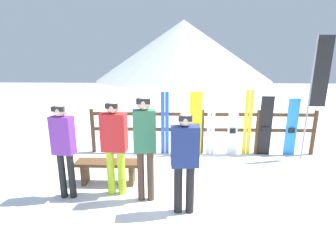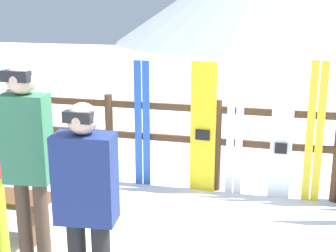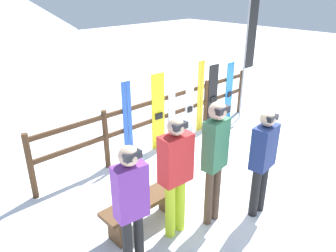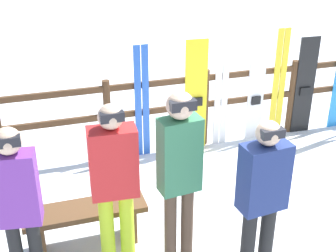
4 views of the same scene
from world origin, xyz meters
TOP-DOWN VIEW (x-y plane):
  - ground_plane at (0.00, 0.00)m, footprint 40.00×40.00m
  - mountain_backdrop at (0.00, 24.03)m, footprint 18.00×18.00m
  - fence at (0.00, 2.03)m, footprint 5.66×0.10m
  - bench at (-1.96, 0.30)m, footprint 1.22×0.36m
  - person_red at (-1.71, -0.09)m, footprint 0.44×0.26m
  - person_plaid_green at (-1.16, -0.28)m, footprint 0.38×0.24m
  - person_navy at (-0.51, -0.62)m, footprint 0.44×0.27m
  - person_purple at (-2.53, -0.24)m, footprint 0.39×0.25m
  - ski_pair_blue at (-0.93, 1.97)m, footprint 0.20×0.02m
  - snowboard_yellow at (-0.16, 1.97)m, footprint 0.31×0.07m
  - ski_pair_white at (0.22, 1.97)m, footprint 0.19×0.02m
  - snowboard_white at (0.76, 1.97)m, footprint 0.25×0.06m
  - ski_pair_yellow at (1.12, 1.97)m, footprint 0.19×0.02m
  - snowboard_black_stripe at (1.56, 1.97)m, footprint 0.30×0.07m
  - snowboard_blue at (2.19, 1.97)m, footprint 0.28×0.07m
  - rental_flag at (2.53, 1.75)m, footprint 0.40×0.04m

SIDE VIEW (x-z plane):
  - ground_plane at x=0.00m, z-range 0.00..0.00m
  - bench at x=-1.96m, z-range 0.11..0.57m
  - fence at x=0.00m, z-range 0.11..1.24m
  - snowboard_white at x=0.76m, z-range 0.00..1.38m
  - snowboard_blue at x=2.19m, z-range 0.00..1.43m
  - snowboard_black_stripe at x=1.56m, z-range 0.00..1.48m
  - ski_pair_white at x=0.22m, z-range 0.00..1.55m
  - ski_pair_blue at x=-0.93m, z-range 0.00..1.58m
  - snowboard_yellow at x=-0.16m, z-range 0.00..1.59m
  - ski_pair_yellow at x=1.12m, z-range 0.00..1.64m
  - person_navy at x=-0.51m, z-range 0.13..1.77m
  - person_red at x=-1.71m, z-range 0.14..1.85m
  - person_purple at x=-2.53m, z-range 0.16..1.85m
  - person_plaid_green at x=-1.16m, z-range 0.19..2.02m
  - rental_flag at x=2.53m, z-range 0.38..3.25m
  - mountain_backdrop at x=0.00m, z-range 0.00..6.00m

